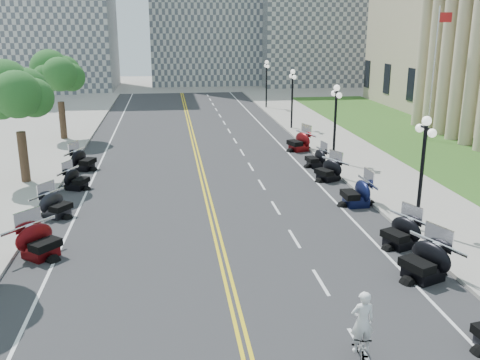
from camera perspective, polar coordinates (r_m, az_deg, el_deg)
name	(u,v)px	position (r m, az deg, el deg)	size (l,w,h in m)	color
ground	(230,288)	(18.68, -1.06, -11.47)	(160.00, 160.00, 0.00)	gray
road	(208,198)	(27.88, -3.46, -1.93)	(16.00, 90.00, 0.01)	#333335
centerline_yellow_a	(205,198)	(27.87, -3.70, -1.93)	(0.12, 90.00, 0.00)	yellow
centerline_yellow_b	(210,198)	(27.89, -3.21, -1.91)	(0.12, 90.00, 0.00)	yellow
edge_line_north	(327,193)	(29.02, 9.25, -1.37)	(0.12, 90.00, 0.00)	white
edge_line_south	(81,203)	(28.18, -16.55, -2.39)	(0.12, 90.00, 0.00)	white
lane_dash_5	(361,348)	(15.98, 12.74, -17.07)	(0.12, 2.00, 0.00)	white
lane_dash_6	(321,282)	(19.26, 8.61, -10.72)	(0.12, 2.00, 0.00)	white
lane_dash_7	(294,239)	(22.77, 5.82, -6.24)	(0.12, 2.00, 0.00)	white
lane_dash_8	(276,208)	(26.41, 3.83, -2.97)	(0.12, 2.00, 0.00)	white
lane_dash_9	(262,185)	(30.15, 2.32, -0.49)	(0.12, 2.00, 0.00)	white
lane_dash_10	(251,167)	(33.95, 1.16, 1.43)	(0.12, 2.00, 0.00)	white
lane_dash_11	(242,152)	(37.79, 0.23, 2.97)	(0.12, 2.00, 0.00)	white
lane_dash_12	(235,141)	(41.66, -0.53, 4.22)	(0.12, 2.00, 0.00)	white
lane_dash_13	(229,131)	(45.55, -1.17, 5.26)	(0.12, 2.00, 0.00)	white
lane_dash_14	(224,123)	(49.46, -1.70, 6.13)	(0.12, 2.00, 0.00)	white
lane_dash_15	(220,116)	(53.38, -2.16, 6.88)	(0.12, 2.00, 0.00)	white
lane_dash_16	(216,110)	(57.32, -2.56, 7.52)	(0.12, 2.00, 0.00)	white
lane_dash_17	(213,104)	(61.26, -2.90, 8.08)	(0.12, 2.00, 0.00)	white
lane_dash_18	(210,100)	(65.21, -3.21, 8.57)	(0.12, 2.00, 0.00)	white
lane_dash_19	(208,95)	(69.16, -3.48, 9.00)	(0.12, 2.00, 0.00)	white
sidewalk_north	(400,189)	(30.43, 16.67, -0.90)	(5.00, 90.00, 0.15)	#9E9991
lawn	(447,152)	(40.44, 21.17, 2.80)	(9.00, 60.00, 0.10)	#356023
distant_block_c	(325,9)	(84.89, 9.06, 17.61)	(20.00, 14.00, 22.00)	gray
street_lamp_2	(421,175)	(23.75, 18.78, 0.51)	(0.50, 1.20, 4.90)	black
street_lamp_3	(335,124)	(34.62, 10.10, 5.86)	(0.50, 1.20, 4.90)	black
street_lamp_4	(292,99)	(46.05, 5.58, 8.57)	(0.50, 1.20, 4.90)	black
street_lamp_5	(266,84)	(57.71, 2.84, 10.17)	(0.50, 1.20, 4.90)	black
flagpole	(433,76)	(43.42, 19.92, 10.42)	(1.10, 0.20, 10.00)	silver
tree_3	(17,100)	(31.74, -22.69, 7.88)	(4.80, 4.80, 9.20)	#235619
tree_4	(59,79)	(43.38, -18.77, 10.19)	(4.80, 4.80, 9.20)	#235619
motorcycle_n_5	(424,259)	(20.06, 19.07, -7.97)	(2.18, 2.18, 1.52)	black
motorcycle_n_6	(401,231)	(22.59, 16.77, -5.22)	(1.96, 1.96, 1.37)	black
motorcycle_n_7	(356,192)	(27.09, 12.32, -1.21)	(2.10, 2.10, 1.47)	black
motorcycle_n_8	(328,169)	(31.22, 9.39, 1.16)	(1.95, 1.95, 1.37)	black
motorcycle_n_9	(316,157)	(34.11, 8.13, 2.43)	(1.82, 1.82, 1.28)	black
motorcycle_n_10	(299,141)	(38.37, 6.30, 4.21)	(2.15, 2.15, 1.51)	#590A0C
motorcycle_s_6	(39,239)	(22.09, -20.61, -5.95)	(2.10, 2.10, 1.47)	#590A0C
motorcycle_s_7	(56,204)	(26.40, -19.05, -2.39)	(1.87, 1.87, 1.31)	black
motorcycle_s_8	(76,178)	(30.52, -17.07, 0.19)	(1.79, 1.79, 1.25)	black
motorcycle_s_9	(83,159)	(34.45, -16.41, 2.18)	(2.03, 2.03, 1.42)	black
bicycle	(360,347)	(15.17, 12.73, -16.98)	(0.45, 1.58, 0.95)	#A51414
cyclist_rider	(364,301)	(14.48, 13.07, -12.49)	(0.64, 0.42, 1.75)	silver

